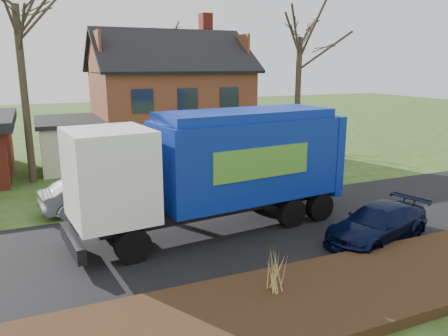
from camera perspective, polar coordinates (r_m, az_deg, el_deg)
name	(u,v)px	position (r m, az deg, el deg)	size (l,w,h in m)	color
ground	(230,232)	(16.03, 0.73, -8.42)	(120.00, 120.00, 0.00)	#2B4517
road	(230,232)	(16.03, 0.73, -8.39)	(80.00, 7.00, 0.02)	black
mulch_verge	(315,299)	(11.82, 11.83, -16.36)	(80.00, 3.50, 0.30)	black
main_house	(161,95)	(28.57, -8.17, 9.40)	(12.95, 8.95, 9.26)	beige
garbage_truck	(220,163)	(15.63, -0.52, 0.64)	(10.38, 3.80, 4.35)	black
silver_sedan	(94,194)	(18.98, -16.61, -3.24)	(1.50, 4.29, 1.41)	#979A9F
navy_wagon	(378,224)	(15.99, 19.44, -6.87)	(1.76, 4.34, 1.26)	black
tree_front_east	(301,15)	(26.66, 10.01, 19.10)	(3.85, 3.85, 10.69)	#3B3023
tree_back	(170,25)	(38.23, -7.02, 18.06)	(3.46, 3.46, 10.94)	#423328
grass_clump_mid	(278,270)	(11.53, 7.10, -13.06)	(0.39, 0.32, 1.09)	tan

